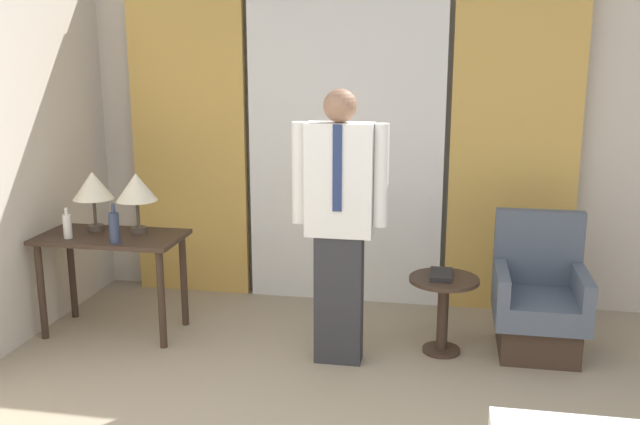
{
  "coord_description": "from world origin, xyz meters",
  "views": [
    {
      "loc": [
        0.8,
        -2.43,
        2.02
      ],
      "look_at": [
        0.04,
        1.71,
        1.03
      ],
      "focal_mm": 40.0,
      "sensor_mm": 36.0,
      "label": 1
    }
  ],
  "objects_px": {
    "bottle_near_edge": "(114,227)",
    "person": "(339,217)",
    "desk": "(112,252)",
    "side_table": "(443,302)",
    "bottle_by_lamp": "(67,226)",
    "table_lamp_right": "(136,188)",
    "armchair": "(538,304)",
    "book": "(441,274)",
    "table_lamp_left": "(93,187)"
  },
  "relations": [
    {
      "from": "table_lamp_left",
      "to": "person",
      "type": "height_order",
      "value": "person"
    },
    {
      "from": "bottle_by_lamp",
      "to": "side_table",
      "type": "height_order",
      "value": "bottle_by_lamp"
    },
    {
      "from": "table_lamp_left",
      "to": "bottle_near_edge",
      "type": "distance_m",
      "value": 0.46
    },
    {
      "from": "bottle_by_lamp",
      "to": "person",
      "type": "distance_m",
      "value": 1.91
    },
    {
      "from": "bottle_by_lamp",
      "to": "side_table",
      "type": "relative_size",
      "value": 0.41
    },
    {
      "from": "bottle_near_edge",
      "to": "person",
      "type": "bearing_deg",
      "value": -0.19
    },
    {
      "from": "person",
      "to": "bottle_near_edge",
      "type": "bearing_deg",
      "value": 179.81
    },
    {
      "from": "table_lamp_left",
      "to": "book",
      "type": "distance_m",
      "value": 2.51
    },
    {
      "from": "bottle_near_edge",
      "to": "side_table",
      "type": "distance_m",
      "value": 2.26
    },
    {
      "from": "person",
      "to": "side_table",
      "type": "xyz_separation_m",
      "value": [
        0.66,
        0.25,
        -0.61
      ]
    },
    {
      "from": "table_lamp_right",
      "to": "armchair",
      "type": "height_order",
      "value": "table_lamp_right"
    },
    {
      "from": "desk",
      "to": "armchair",
      "type": "relative_size",
      "value": 1.09
    },
    {
      "from": "table_lamp_left",
      "to": "person",
      "type": "relative_size",
      "value": 0.24
    },
    {
      "from": "table_lamp_right",
      "to": "bottle_by_lamp",
      "type": "xyz_separation_m",
      "value": [
        -0.42,
        -0.23,
        -0.23
      ]
    },
    {
      "from": "book",
      "to": "bottle_near_edge",
      "type": "bearing_deg",
      "value": -172.9
    },
    {
      "from": "bottle_near_edge",
      "to": "armchair",
      "type": "height_order",
      "value": "bottle_near_edge"
    },
    {
      "from": "bottle_by_lamp",
      "to": "side_table",
      "type": "distance_m",
      "value": 2.61
    },
    {
      "from": "desk",
      "to": "side_table",
      "type": "xyz_separation_m",
      "value": [
        2.32,
        0.06,
        -0.24
      ]
    },
    {
      "from": "side_table",
      "to": "person",
      "type": "bearing_deg",
      "value": -159.09
    },
    {
      "from": "bottle_near_edge",
      "to": "person",
      "type": "relative_size",
      "value": 0.15
    },
    {
      "from": "side_table",
      "to": "table_lamp_right",
      "type": "bearing_deg",
      "value": 178.9
    },
    {
      "from": "bottle_near_edge",
      "to": "book",
      "type": "height_order",
      "value": "bottle_near_edge"
    },
    {
      "from": "table_lamp_left",
      "to": "side_table",
      "type": "distance_m",
      "value": 2.57
    },
    {
      "from": "desk",
      "to": "person",
      "type": "xyz_separation_m",
      "value": [
        1.65,
        -0.19,
        0.37
      ]
    },
    {
      "from": "bottle_near_edge",
      "to": "armchair",
      "type": "bearing_deg",
      "value": 7.98
    },
    {
      "from": "bottle_near_edge",
      "to": "table_lamp_right",
      "type": "bearing_deg",
      "value": 82.28
    },
    {
      "from": "bottle_by_lamp",
      "to": "book",
      "type": "xyz_separation_m",
      "value": [
        2.55,
        0.21,
        -0.27
      ]
    },
    {
      "from": "book",
      "to": "person",
      "type": "bearing_deg",
      "value": -156.79
    },
    {
      "from": "table_lamp_left",
      "to": "person",
      "type": "xyz_separation_m",
      "value": [
        1.82,
        -0.3,
        -0.07
      ]
    },
    {
      "from": "desk",
      "to": "armchair",
      "type": "bearing_deg",
      "value": 4.07
    },
    {
      "from": "side_table",
      "to": "book",
      "type": "height_order",
      "value": "book"
    },
    {
      "from": "table_lamp_right",
      "to": "bottle_near_edge",
      "type": "height_order",
      "value": "table_lamp_right"
    },
    {
      "from": "armchair",
      "to": "book",
      "type": "distance_m",
      "value": 0.7
    },
    {
      "from": "person",
      "to": "side_table",
      "type": "distance_m",
      "value": 0.94
    },
    {
      "from": "table_lamp_left",
      "to": "bottle_near_edge",
      "type": "bearing_deg",
      "value": -44.96
    },
    {
      "from": "bottle_near_edge",
      "to": "book",
      "type": "relative_size",
      "value": 1.07
    },
    {
      "from": "armchair",
      "to": "book",
      "type": "xyz_separation_m",
      "value": [
        -0.65,
        -0.13,
        0.21
      ]
    },
    {
      "from": "table_lamp_right",
      "to": "bottle_by_lamp",
      "type": "distance_m",
      "value": 0.53
    },
    {
      "from": "side_table",
      "to": "book",
      "type": "distance_m",
      "value": 0.18
    },
    {
      "from": "bottle_near_edge",
      "to": "person",
      "type": "height_order",
      "value": "person"
    },
    {
      "from": "bottle_by_lamp",
      "to": "side_table",
      "type": "xyz_separation_m",
      "value": [
        2.57,
        0.19,
        -0.45
      ]
    },
    {
      "from": "table_lamp_left",
      "to": "armchair",
      "type": "xyz_separation_m",
      "value": [
        3.11,
        0.11,
        -0.71
      ]
    },
    {
      "from": "desk",
      "to": "table_lamp_right",
      "type": "distance_m",
      "value": 0.48
    },
    {
      "from": "desk",
      "to": "side_table",
      "type": "distance_m",
      "value": 2.33
    },
    {
      "from": "bottle_by_lamp",
      "to": "armchair",
      "type": "height_order",
      "value": "bottle_by_lamp"
    },
    {
      "from": "table_lamp_left",
      "to": "bottle_by_lamp",
      "type": "height_order",
      "value": "table_lamp_left"
    },
    {
      "from": "book",
      "to": "table_lamp_right",
      "type": "bearing_deg",
      "value": 179.47
    },
    {
      "from": "bottle_near_edge",
      "to": "book",
      "type": "xyz_separation_m",
      "value": [
        2.17,
        0.27,
        -0.29
      ]
    },
    {
      "from": "desk",
      "to": "person",
      "type": "height_order",
      "value": "person"
    },
    {
      "from": "table_lamp_right",
      "to": "book",
      "type": "height_order",
      "value": "table_lamp_right"
    }
  ]
}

